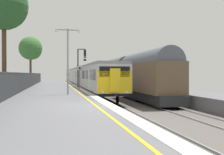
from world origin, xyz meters
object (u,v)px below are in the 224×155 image
(freight_train_adjacent_track, at_px, (117,74))
(platform_lamp_mid, at_px, (68,55))
(speed_limit_sign, at_px, (80,74))
(background_tree_left, at_px, (4,8))
(signal_gantry, at_px, (80,63))
(commuter_train_at_platform, at_px, (81,76))
(background_tree_centre, at_px, (31,49))

(freight_train_adjacent_track, distance_m, platform_lamp_mid, 17.77)
(speed_limit_sign, relative_size, background_tree_left, 0.30)
(signal_gantry, relative_size, background_tree_left, 0.55)
(freight_train_adjacent_track, relative_size, speed_limit_sign, 15.43)
(commuter_train_at_platform, relative_size, background_tree_left, 6.89)
(speed_limit_sign, bearing_deg, platform_lamp_mid, -101.15)
(speed_limit_sign, xyz_separation_m, background_tree_left, (-6.45, -8.45, 5.06))
(commuter_train_at_platform, relative_size, background_tree_centre, 8.32)
(commuter_train_at_platform, relative_size, freight_train_adjacent_track, 1.50)
(commuter_train_at_platform, distance_m, background_tree_left, 29.64)
(freight_train_adjacent_track, bearing_deg, speed_limit_sign, -127.24)
(freight_train_adjacent_track, xyz_separation_m, speed_limit_sign, (-5.85, -7.70, 0.06))
(commuter_train_at_platform, bearing_deg, platform_lamp_mid, -97.15)
(freight_train_adjacent_track, height_order, signal_gantry, signal_gantry)
(platform_lamp_mid, height_order, background_tree_left, background_tree_left)
(commuter_train_at_platform, xyz_separation_m, background_tree_left, (-8.30, -27.93, 5.44))
(platform_lamp_mid, distance_m, background_tree_centre, 21.40)
(signal_gantry, bearing_deg, background_tree_centre, 125.77)
(commuter_train_at_platform, height_order, background_tree_left, background_tree_left)
(commuter_train_at_platform, bearing_deg, speed_limit_sign, -95.41)
(platform_lamp_mid, bearing_deg, background_tree_left, -178.71)
(background_tree_left, bearing_deg, signal_gantry, 60.21)
(signal_gantry, height_order, platform_lamp_mid, platform_lamp_mid)
(freight_train_adjacent_track, distance_m, signal_gantry, 7.03)
(speed_limit_sign, height_order, background_tree_left, background_tree_left)
(freight_train_adjacent_track, xyz_separation_m, background_tree_centre, (-11.95, 4.78, 3.73))
(signal_gantry, height_order, background_tree_centre, background_tree_centre)
(commuter_train_at_platform, height_order, speed_limit_sign, commuter_train_at_platform)
(platform_lamp_mid, xyz_separation_m, background_tree_left, (-4.81, -0.11, 3.58))
(background_tree_centre, bearing_deg, freight_train_adjacent_track, -21.82)
(platform_lamp_mid, xyz_separation_m, background_tree_centre, (-4.45, 20.82, 2.18))
(platform_lamp_mid, bearing_deg, background_tree_centre, 102.07)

